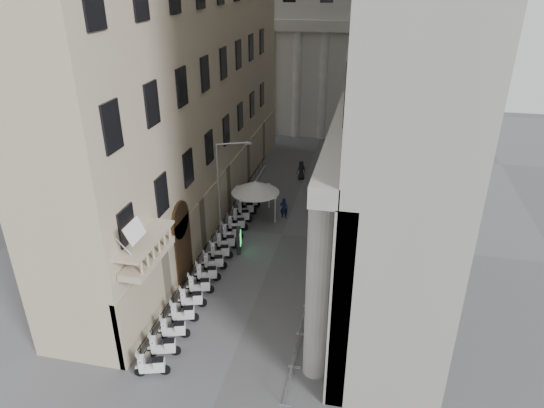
# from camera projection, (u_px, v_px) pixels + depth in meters

# --- Properties ---
(iron_fence) EXTENTS (0.30, 28.00, 1.40)m
(iron_fence) POSITION_uv_depth(u_px,v_px,m) (223.00, 236.00, 36.40)
(iron_fence) COLOR black
(iron_fence) RESTS_ON ground
(blue_awning) EXTENTS (1.60, 3.00, 3.00)m
(blue_awning) POSITION_uv_depth(u_px,v_px,m) (344.00, 202.00, 41.84)
(blue_awning) COLOR navy
(blue_awning) RESTS_ON ground
(flag) EXTENTS (1.00, 1.40, 8.20)m
(flag) POSITION_uv_depth(u_px,v_px,m) (153.00, 359.00, 24.91)
(flag) COLOR #9E0C11
(flag) RESTS_ON ground
(scooter_0) EXTENTS (1.50, 0.95, 1.50)m
(scooter_0) POSITION_uv_depth(u_px,v_px,m) (154.00, 375.00, 23.96)
(scooter_0) COLOR silver
(scooter_0) RESTS_ON ground
(scooter_1) EXTENTS (1.50, 0.95, 1.50)m
(scooter_1) POSITION_uv_depth(u_px,v_px,m) (165.00, 355.00, 25.16)
(scooter_1) COLOR silver
(scooter_1) RESTS_ON ground
(scooter_2) EXTENTS (1.50, 0.95, 1.50)m
(scooter_2) POSITION_uv_depth(u_px,v_px,m) (175.00, 338.00, 26.36)
(scooter_2) COLOR silver
(scooter_2) RESTS_ON ground
(scooter_3) EXTENTS (1.50, 0.95, 1.50)m
(scooter_3) POSITION_uv_depth(u_px,v_px,m) (184.00, 322.00, 27.57)
(scooter_3) COLOR silver
(scooter_3) RESTS_ON ground
(scooter_4) EXTENTS (1.50, 0.95, 1.50)m
(scooter_4) POSITION_uv_depth(u_px,v_px,m) (193.00, 307.00, 28.77)
(scooter_4) COLOR silver
(scooter_4) RESTS_ON ground
(scooter_5) EXTENTS (1.50, 0.95, 1.50)m
(scooter_5) POSITION_uv_depth(u_px,v_px,m) (201.00, 293.00, 29.97)
(scooter_5) COLOR silver
(scooter_5) RESTS_ON ground
(scooter_6) EXTENTS (1.50, 0.95, 1.50)m
(scooter_6) POSITION_uv_depth(u_px,v_px,m) (208.00, 281.00, 31.17)
(scooter_6) COLOR silver
(scooter_6) RESTS_ON ground
(scooter_7) EXTENTS (1.50, 0.95, 1.50)m
(scooter_7) POSITION_uv_depth(u_px,v_px,m) (215.00, 269.00, 32.38)
(scooter_7) COLOR silver
(scooter_7) RESTS_ON ground
(scooter_8) EXTENTS (1.50, 0.95, 1.50)m
(scooter_8) POSITION_uv_depth(u_px,v_px,m) (221.00, 259.00, 33.58)
(scooter_8) COLOR silver
(scooter_8) RESTS_ON ground
(scooter_9) EXTENTS (1.50, 0.95, 1.50)m
(scooter_9) POSITION_uv_depth(u_px,v_px,m) (226.00, 249.00, 34.78)
(scooter_9) COLOR silver
(scooter_9) RESTS_ON ground
(scooter_10) EXTENTS (1.50, 0.95, 1.50)m
(scooter_10) POSITION_uv_depth(u_px,v_px,m) (232.00, 239.00, 35.99)
(scooter_10) COLOR silver
(scooter_10) RESTS_ON ground
(scooter_11) EXTENTS (1.50, 0.95, 1.50)m
(scooter_11) POSITION_uv_depth(u_px,v_px,m) (237.00, 231.00, 37.19)
(scooter_11) COLOR silver
(scooter_11) RESTS_ON ground
(scooter_12) EXTENTS (1.50, 0.95, 1.50)m
(scooter_12) POSITION_uv_depth(u_px,v_px,m) (242.00, 222.00, 38.39)
(scooter_12) COLOR silver
(scooter_12) RESTS_ON ground
(scooter_13) EXTENTS (1.50, 0.95, 1.50)m
(scooter_13) POSITION_uv_depth(u_px,v_px,m) (246.00, 215.00, 39.60)
(scooter_13) COLOR silver
(scooter_13) RESTS_ON ground
(scooter_14) EXTENTS (1.50, 0.95, 1.50)m
(scooter_14) POSITION_uv_depth(u_px,v_px,m) (250.00, 207.00, 40.80)
(scooter_14) COLOR silver
(scooter_14) RESTS_ON ground
(scooter_15) EXTENTS (1.50, 0.95, 1.50)m
(scooter_15) POSITION_uv_depth(u_px,v_px,m) (254.00, 201.00, 42.00)
(scooter_15) COLOR silver
(scooter_15) RESTS_ON ground
(barrier_0) EXTENTS (0.60, 2.40, 1.10)m
(barrier_0) POSITION_uv_depth(u_px,v_px,m) (290.00, 386.00, 23.30)
(barrier_0) COLOR #A3A5AA
(barrier_0) RESTS_ON ground
(barrier_1) EXTENTS (0.60, 2.40, 1.10)m
(barrier_1) POSITION_uv_depth(u_px,v_px,m) (298.00, 350.00, 25.50)
(barrier_1) COLOR #A3A5AA
(barrier_1) RESTS_ON ground
(barrier_2) EXTENTS (0.60, 2.40, 1.10)m
(barrier_2) POSITION_uv_depth(u_px,v_px,m) (305.00, 320.00, 27.70)
(barrier_2) COLOR #A3A5AA
(barrier_2) RESTS_ON ground
(barrier_3) EXTENTS (0.60, 2.40, 1.10)m
(barrier_3) POSITION_uv_depth(u_px,v_px,m) (311.00, 294.00, 29.90)
(barrier_3) COLOR #A3A5AA
(barrier_3) RESTS_ON ground
(barrier_4) EXTENTS (0.60, 2.40, 1.10)m
(barrier_4) POSITION_uv_depth(u_px,v_px,m) (317.00, 272.00, 32.10)
(barrier_4) COLOR #A3A5AA
(barrier_4) RESTS_ON ground
(barrier_5) EXTENTS (0.60, 2.40, 1.10)m
(barrier_5) POSITION_uv_depth(u_px,v_px,m) (321.00, 253.00, 34.30)
(barrier_5) COLOR #A3A5AA
(barrier_5) RESTS_ON ground
(barrier_6) EXTENTS (0.60, 2.40, 1.10)m
(barrier_6) POSITION_uv_depth(u_px,v_px,m) (325.00, 236.00, 36.50)
(barrier_6) COLOR #A3A5AA
(barrier_6) RESTS_ON ground
(security_tent) EXTENTS (3.82, 3.82, 3.10)m
(security_tent) POSITION_uv_depth(u_px,v_px,m) (262.00, 190.00, 37.74)
(security_tent) COLOR silver
(security_tent) RESTS_ON ground
(street_lamp) EXTENTS (2.31, 1.11, 7.53)m
(street_lamp) POSITION_uv_depth(u_px,v_px,m) (222.00, 185.00, 33.91)
(street_lamp) COLOR #95979D
(street_lamp) RESTS_ON ground
(info_kiosk) EXTENTS (0.45, 0.91, 1.85)m
(info_kiosk) POSITION_uv_depth(u_px,v_px,m) (239.00, 240.00, 33.98)
(info_kiosk) COLOR black
(info_kiosk) RESTS_ON ground
(pedestrian_a) EXTENTS (0.64, 0.44, 1.72)m
(pedestrian_a) POSITION_uv_depth(u_px,v_px,m) (284.00, 208.00, 38.76)
(pedestrian_a) COLOR #0D1234
(pedestrian_a) RESTS_ON ground
(pedestrian_b) EXTENTS (1.10, 0.94, 1.97)m
(pedestrian_b) POSITION_uv_depth(u_px,v_px,m) (337.00, 158.00, 48.76)
(pedestrian_b) COLOR black
(pedestrian_b) RESTS_ON ground
(pedestrian_c) EXTENTS (1.06, 0.96, 1.82)m
(pedestrian_c) POSITION_uv_depth(u_px,v_px,m) (301.00, 170.00, 45.90)
(pedestrian_c) COLOR black
(pedestrian_c) RESTS_ON ground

